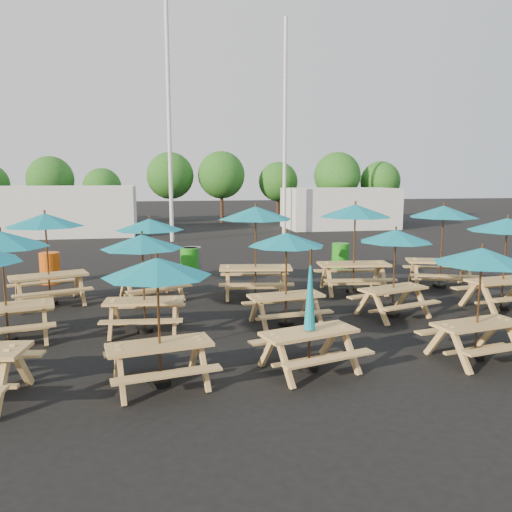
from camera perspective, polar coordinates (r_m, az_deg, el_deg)
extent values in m
plane|color=black|center=(12.81, 1.29, -5.90)|extent=(120.00, 120.00, 0.00)
cube|color=tan|center=(11.18, -26.67, -5.22)|extent=(1.89, 1.07, 0.06)
cube|color=tan|center=(10.62, -26.72, -7.53)|extent=(1.79, 0.63, 0.04)
cube|color=tan|center=(11.88, -26.43, -5.83)|extent=(1.79, 0.63, 0.04)
cylinder|color=black|center=(11.35, -26.42, -8.56)|extent=(0.36, 0.36, 0.10)
cylinder|color=brown|center=(11.09, -26.81, -3.18)|extent=(0.04, 0.04, 2.27)
cone|color=#0E7C97|center=(10.95, -27.17, 1.73)|extent=(2.20, 2.20, 0.32)
cube|color=tan|center=(13.98, -22.60, -2.08)|extent=(2.02, 1.31, 0.06)
cube|color=tan|center=(13.37, -22.11, -3.86)|extent=(1.86, 0.87, 0.04)
cube|color=tan|center=(14.71, -22.91, -2.79)|extent=(1.86, 0.87, 0.04)
cylinder|color=black|center=(14.13, -22.43, -4.96)|extent=(0.38, 0.38, 0.10)
cylinder|color=brown|center=(13.91, -22.71, -0.35)|extent=(0.05, 0.05, 2.41)
cone|color=#0E7C97|center=(13.79, -22.96, 3.81)|extent=(2.48, 2.48, 0.33)
cube|color=tan|center=(8.14, -10.96, -9.94)|extent=(1.72, 0.92, 0.05)
cube|color=tan|center=(7.67, -10.06, -13.19)|extent=(1.65, 0.52, 0.04)
cube|color=tan|center=(8.78, -11.65, -10.35)|extent=(1.65, 0.52, 0.04)
cylinder|color=black|center=(8.36, -10.83, -14.01)|extent=(0.33, 0.33, 0.09)
cylinder|color=brown|center=(8.02, -11.04, -7.42)|extent=(0.04, 0.04, 2.09)
cone|color=#0E7C97|center=(7.82, -11.24, -1.22)|extent=(1.97, 1.97, 0.29)
cube|color=tan|center=(10.91, -12.65, -5.04)|extent=(1.72, 0.80, 0.06)
cube|color=tan|center=(10.40, -13.01, -7.29)|extent=(1.68, 0.39, 0.04)
cube|color=tan|center=(11.57, -12.24, -5.60)|extent=(1.68, 0.39, 0.04)
cylinder|color=black|center=(11.08, -12.54, -8.25)|extent=(0.33, 0.33, 0.09)
cylinder|color=brown|center=(10.83, -12.72, -3.09)|extent=(0.04, 0.04, 2.13)
cone|color=#0E7C97|center=(10.68, -12.88, 1.63)|extent=(1.88, 1.88, 0.30)
cube|color=tan|center=(13.72, -11.89, -2.02)|extent=(1.87, 1.22, 0.06)
cube|color=tan|center=(13.19, -10.95, -3.68)|extent=(1.72, 0.81, 0.04)
cube|color=tan|center=(14.37, -12.67, -2.69)|extent=(1.72, 0.81, 0.04)
cylinder|color=black|center=(13.86, -11.80, -4.73)|extent=(0.35, 0.35, 0.10)
cylinder|color=brown|center=(13.65, -11.94, -0.38)|extent=(0.04, 0.04, 2.23)
cone|color=#0E7C97|center=(13.54, -12.07, 3.54)|extent=(2.30, 2.30, 0.31)
cube|color=tan|center=(8.63, 6.12, -8.65)|extent=(1.77, 1.05, 0.06)
cube|color=tan|center=(8.24, 8.39, -11.52)|extent=(1.66, 0.66, 0.04)
cube|color=tan|center=(9.21, 4.05, -9.23)|extent=(1.66, 0.66, 0.04)
cylinder|color=black|center=(8.85, 6.05, -12.57)|extent=(0.33, 0.33, 0.09)
cylinder|color=brown|center=(8.53, 6.17, -6.23)|extent=(0.04, 0.04, 2.12)
cone|color=#0E7C97|center=(8.44, 6.21, -3.82)|extent=(0.20, 0.20, 1.38)
cube|color=tan|center=(11.16, 3.44, -4.55)|extent=(1.72, 0.85, 0.06)
cube|color=tan|center=(10.69, 4.64, -6.65)|extent=(1.67, 0.44, 0.04)
cube|color=tan|center=(11.78, 2.33, -5.16)|extent=(1.67, 0.44, 0.04)
cylinder|color=black|center=(11.33, 3.41, -7.67)|extent=(0.33, 0.33, 0.09)
cylinder|color=brown|center=(11.08, 3.46, -2.66)|extent=(0.04, 0.04, 2.11)
cone|color=#0E7C97|center=(10.94, 3.50, 1.92)|extent=(1.91, 1.91, 0.29)
cube|color=tan|center=(13.80, -0.06, -1.35)|extent=(2.08, 1.07, 0.07)
cube|color=tan|center=(13.15, 0.06, -3.29)|extent=(2.00, 0.58, 0.04)
cube|color=tan|center=(14.57, -0.16, -2.08)|extent=(2.00, 0.58, 0.04)
cylinder|color=black|center=(13.95, -0.05, -4.42)|extent=(0.40, 0.40, 0.11)
cylinder|color=brown|center=(13.72, -0.06, 0.50)|extent=(0.05, 0.05, 2.53)
cone|color=#0E7C97|center=(13.61, -0.06, 4.95)|extent=(2.34, 2.34, 0.35)
cube|color=tan|center=(9.93, 23.95, -7.10)|extent=(1.71, 0.91, 0.05)
cube|color=tan|center=(9.62, 26.38, -9.41)|extent=(1.64, 0.51, 0.04)
cube|color=tan|center=(10.41, 21.53, -7.73)|extent=(1.64, 0.51, 0.04)
cylinder|color=black|center=(10.12, 23.72, -10.50)|extent=(0.33, 0.33, 0.09)
cylinder|color=brown|center=(9.84, 24.09, -5.02)|extent=(0.04, 0.04, 2.08)
cone|color=#0E7C97|center=(9.68, 24.42, 0.02)|extent=(1.95, 1.95, 0.29)
cube|color=tan|center=(12.29, 15.43, -3.62)|extent=(1.76, 1.08, 0.05)
cube|color=tan|center=(11.93, 17.36, -5.39)|extent=(1.64, 0.69, 0.04)
cube|color=tan|center=(12.78, 13.54, -4.28)|extent=(1.64, 0.69, 0.04)
cylinder|color=black|center=(12.44, 15.31, -6.46)|extent=(0.33, 0.33, 0.09)
cylinder|color=brown|center=(12.21, 15.50, -1.90)|extent=(0.04, 0.04, 2.10)
cone|color=#0E7C97|center=(12.08, 15.68, 2.24)|extent=(2.12, 2.12, 0.29)
cube|color=tan|center=(14.60, 11.10, -0.91)|extent=(2.08, 1.00, 0.07)
cube|color=tan|center=(13.97, 11.87, -2.73)|extent=(2.02, 0.51, 0.04)
cube|color=tan|center=(15.36, 10.34, -1.63)|extent=(2.02, 0.51, 0.04)
cylinder|color=black|center=(14.75, 11.01, -3.85)|extent=(0.40, 0.40, 0.11)
cylinder|color=brown|center=(14.53, 11.16, 0.86)|extent=(0.05, 0.05, 2.56)
cone|color=#0E7C97|center=(14.43, 11.29, 5.11)|extent=(2.29, 2.29, 0.36)
cube|color=tan|center=(13.90, 26.39, -2.50)|extent=(1.89, 0.92, 0.06)
cube|color=tan|center=(14.43, 24.47, -3.17)|extent=(1.84, 0.47, 0.04)
cylinder|color=black|center=(14.04, 26.19, -5.29)|extent=(0.36, 0.36, 0.10)
cylinder|color=brown|center=(13.83, 26.51, -0.82)|extent=(0.04, 0.04, 2.33)
cone|color=#0E7C97|center=(13.71, 26.80, 3.23)|extent=(2.09, 2.09, 0.32)
cube|color=tan|center=(15.98, 20.36, -0.55)|extent=(2.08, 1.32, 0.06)
cube|color=tan|center=(15.35, 20.89, -2.14)|extent=(1.93, 0.86, 0.04)
cube|color=tan|center=(16.71, 19.75, -1.21)|extent=(1.93, 0.86, 0.04)
cylinder|color=black|center=(16.11, 20.21, -3.17)|extent=(0.39, 0.39, 0.11)
cylinder|color=brown|center=(15.91, 20.44, 1.02)|extent=(0.05, 0.05, 2.48)
cone|color=#0E7C97|center=(15.81, 20.65, 4.78)|extent=(2.54, 2.54, 0.35)
cylinder|color=#CE510C|center=(16.86, -22.48, -1.28)|extent=(0.61, 0.61, 0.98)
cylinder|color=#1E8B19|center=(16.71, -7.60, -0.75)|extent=(0.61, 0.61, 0.98)
cylinder|color=gray|center=(16.91, -7.29, -0.63)|extent=(0.61, 0.61, 0.98)
cylinder|color=#1E8B19|center=(18.01, 9.61, -0.10)|extent=(0.61, 0.61, 0.98)
cylinder|color=silver|center=(26.24, -9.90, 14.77)|extent=(0.20, 0.20, 12.00)
cylinder|color=silver|center=(29.12, 3.32, 14.30)|extent=(0.20, 0.20, 12.00)
cube|color=silver|center=(30.62, -21.17, 4.83)|extent=(8.00, 4.00, 2.80)
cube|color=silver|center=(33.27, 9.51, 5.42)|extent=(7.00, 4.00, 2.60)
cylinder|color=#382314|center=(36.75, -22.24, 4.84)|extent=(0.24, 0.24, 2.14)
sphere|color=#1E5919|center=(36.69, -22.44, 8.10)|extent=(3.11, 3.11, 3.11)
cylinder|color=#382314|center=(36.02, -17.04, 4.76)|extent=(0.24, 0.24, 1.78)
sphere|color=#1E5919|center=(35.95, -17.17, 7.53)|extent=(2.59, 2.59, 2.59)
cylinder|color=#382314|center=(36.88, -9.68, 5.53)|extent=(0.24, 0.24, 2.31)
sphere|color=#1E5919|center=(36.82, -9.78, 9.04)|extent=(3.36, 3.36, 3.36)
cylinder|color=#382314|center=(36.70, -3.93, 5.64)|extent=(0.24, 0.24, 2.35)
sphere|color=#1E5919|center=(36.64, -3.97, 9.23)|extent=(3.41, 3.41, 3.41)
cylinder|color=#382314|center=(37.90, 2.52, 5.51)|extent=(0.24, 0.24, 2.02)
sphere|color=#1E5919|center=(37.83, 2.54, 8.50)|extent=(2.94, 2.94, 2.94)
cylinder|color=#382314|center=(37.35, 9.19, 5.59)|extent=(0.24, 0.24, 2.32)
sphere|color=#1E5919|center=(37.29, 9.28, 9.08)|extent=(3.38, 3.38, 3.38)
cylinder|color=#382314|center=(38.69, 13.91, 5.34)|extent=(0.24, 0.24, 2.03)
sphere|color=#1E5919|center=(38.62, 14.02, 8.28)|extent=(2.95, 2.95, 2.95)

